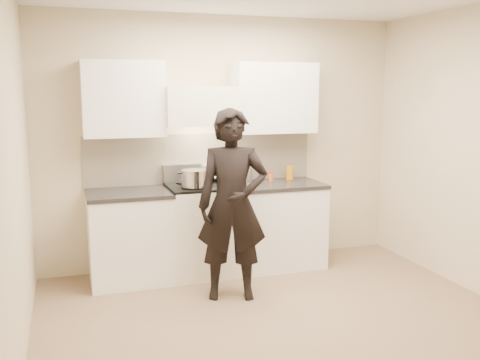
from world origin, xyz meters
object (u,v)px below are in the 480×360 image
(wok, at_px, (220,171))
(person, at_px, (232,205))
(utensil_crock, at_px, (247,172))
(counter_right, at_px, (278,224))
(stove, at_px, (205,229))

(wok, height_order, person, person)
(utensil_crock, bearing_deg, person, -115.68)
(counter_right, relative_size, wok, 1.99)
(stove, xyz_separation_m, counter_right, (0.83, 0.00, -0.01))
(counter_right, height_order, utensil_crock, utensil_crock)
(utensil_crock, distance_m, person, 1.10)
(utensil_crock, bearing_deg, wok, -159.20)
(stove, height_order, utensil_crock, utensil_crock)
(stove, bearing_deg, person, -84.44)
(stove, distance_m, utensil_crock, 0.80)
(wok, relative_size, utensil_crock, 1.56)
(counter_right, relative_size, utensil_crock, 3.11)
(counter_right, height_order, person, person)
(utensil_crock, xyz_separation_m, person, (-0.47, -0.98, -0.13))
(counter_right, distance_m, utensil_crock, 0.67)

